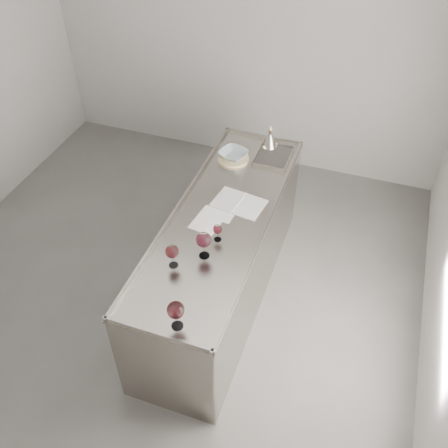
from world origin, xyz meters
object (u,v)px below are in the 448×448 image
(wine_glass_right, at_px, (176,311))
(notebook, at_px, (239,203))
(wine_glass_middle, at_px, (204,240))
(ceramic_bowl, at_px, (233,154))
(counter, at_px, (222,257))
(wine_glass_small, at_px, (218,230))
(wine_glass_left, at_px, (172,252))
(wine_funnel, at_px, (270,140))

(wine_glass_right, relative_size, notebook, 0.50)
(wine_glass_middle, xyz_separation_m, ceramic_bowl, (-0.19, 1.22, -0.11))
(counter, xyz_separation_m, wine_glass_middle, (0.03, -0.45, 0.62))
(wine_glass_right, relative_size, wine_glass_small, 1.55)
(wine_glass_middle, relative_size, notebook, 0.50)
(wine_glass_small, bearing_deg, ceramic_bowl, 102.14)
(wine_glass_middle, bearing_deg, wine_glass_left, -136.97)
(counter, distance_m, wine_glass_right, 1.25)
(wine_glass_small, xyz_separation_m, notebook, (0.02, 0.44, -0.10))
(counter, relative_size, wine_glass_middle, 11.02)
(counter, distance_m, wine_glass_middle, 0.77)
(wine_funnel, bearing_deg, notebook, -90.67)
(counter, height_order, wine_glass_small, wine_glass_small)
(wine_glass_right, xyz_separation_m, notebook, (-0.00, 1.27, -0.15))
(counter, relative_size, wine_funnel, 11.06)
(wine_glass_left, xyz_separation_m, wine_funnel, (0.24, 1.69, -0.07))
(wine_glass_middle, bearing_deg, counter, 93.24)
(wine_funnel, bearing_deg, wine_glass_middle, -92.51)
(counter, relative_size, ceramic_bowl, 9.92)
(wine_funnel, bearing_deg, wine_glass_left, -98.08)
(wine_glass_right, relative_size, ceramic_bowl, 0.91)
(wine_glass_middle, bearing_deg, wine_funnel, 87.49)
(wine_glass_middle, relative_size, wine_funnel, 1.00)
(wine_glass_right, height_order, wine_funnel, wine_glass_right)
(wine_glass_middle, xyz_separation_m, wine_glass_right, (0.06, -0.63, 0.00))
(counter, xyz_separation_m, ceramic_bowl, (-0.16, 0.77, 0.52))
(wine_glass_right, bearing_deg, ceramic_bowl, 97.57)
(wine_glass_right, distance_m, wine_funnel, 2.16)
(wine_glass_middle, xyz_separation_m, notebook, (0.06, 0.64, -0.15))
(wine_glass_middle, bearing_deg, ceramic_bowl, 98.67)
(wine_glass_small, distance_m, wine_funnel, 1.34)
(wine_glass_left, bearing_deg, notebook, 73.96)
(wine_glass_small, relative_size, ceramic_bowl, 0.59)
(wine_glass_left, xyz_separation_m, wine_glass_right, (0.23, -0.47, 0.02))
(wine_glass_right, bearing_deg, counter, 94.54)
(ceramic_bowl, bearing_deg, wine_glass_left, -89.47)
(counter, bearing_deg, notebook, 66.51)
(counter, bearing_deg, wine_glass_middle, -86.76)
(wine_glass_small, bearing_deg, wine_glass_middle, -100.49)
(wine_glass_right, height_order, wine_glass_small, wine_glass_right)
(wine_glass_small, relative_size, notebook, 0.32)
(wine_glass_small, bearing_deg, wine_funnel, 88.65)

